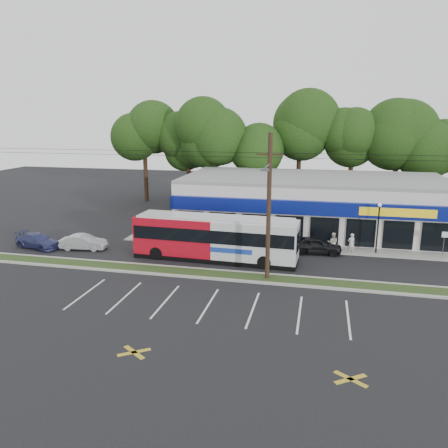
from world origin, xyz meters
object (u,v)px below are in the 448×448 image
object	(u,v)px
sign_post	(444,240)
pedestrian_b	(333,243)
utility_pole	(266,203)
lamp_post	(378,222)
car_dark	(316,245)
car_silver	(83,242)
metrobus	(215,237)
car_blue	(38,241)
pedestrian_a	(351,243)

from	to	relation	value
sign_post	pedestrian_b	distance (m)	8.52
utility_pole	pedestrian_b	size ratio (longest dim) A/B	29.01
utility_pole	sign_post	distance (m)	15.71
lamp_post	pedestrian_b	distance (m)	3.96
sign_post	car_dark	world-z (taller)	sign_post
sign_post	car_silver	size ratio (longest dim) A/B	0.58
utility_pole	pedestrian_b	distance (m)	9.89
car_silver	pedestrian_b	distance (m)	20.95
car_silver	metrobus	bearing A→B (deg)	-98.61
car_dark	pedestrian_b	bearing A→B (deg)	-72.58
metrobus	car_blue	distance (m)	15.69
sign_post	car_silver	distance (m)	29.38
metrobus	car_blue	bearing A→B (deg)	-176.64
car_dark	pedestrian_b	size ratio (longest dim) A/B	2.41
utility_pole	pedestrian_a	xyz separation A→B (m)	(6.17, 7.57, -4.56)
sign_post	pedestrian_b	size ratio (longest dim) A/B	1.29
lamp_post	car_silver	xyz separation A→B (m)	(-24.11, -4.15, -2.03)
car_dark	pedestrian_a	distance (m)	2.91
car_silver	car_dark	bearing A→B (deg)	-88.44
lamp_post	pedestrian_a	xyz separation A→B (m)	(-2.00, -0.30, -1.82)
metrobus	pedestrian_a	world-z (taller)	metrobus
pedestrian_a	sign_post	bearing A→B (deg)	156.00
lamp_post	car_silver	distance (m)	24.54
metrobus	car_blue	xyz separation A→B (m)	(-15.64, -0.28, -1.21)
utility_pole	car_blue	size ratio (longest dim) A/B	11.71
lamp_post	car_dark	bearing A→B (deg)	-168.88
metrobus	car_silver	bearing A→B (deg)	-178.39
metrobus	car_silver	size ratio (longest dim) A/B	3.36
utility_pole	car_blue	distance (m)	20.84
car_blue	pedestrian_b	distance (m)	25.03
metrobus	pedestrian_a	xyz separation A→B (m)	(10.53, 4.00, -0.98)
utility_pole	metrobus	bearing A→B (deg)	140.71
lamp_post	pedestrian_a	distance (m)	2.72
utility_pole	metrobus	distance (m)	6.68
utility_pole	car_dark	distance (m)	9.01
utility_pole	car_dark	size ratio (longest dim) A/B	12.04
lamp_post	car_silver	size ratio (longest dim) A/B	1.10
utility_pole	pedestrian_a	distance (m)	10.78
utility_pole	pedestrian_b	world-z (taller)	utility_pole
metrobus	pedestrian_a	bearing A→B (deg)	23.13
sign_post	metrobus	size ratio (longest dim) A/B	0.17
utility_pole	car_blue	bearing A→B (deg)	170.65
pedestrian_a	pedestrian_b	xyz separation A→B (m)	(-1.49, -0.14, 0.01)
sign_post	car_blue	distance (m)	33.47
car_dark	car_blue	world-z (taller)	car_dark
car_silver	sign_post	bearing A→B (deg)	-90.20
utility_pole	car_silver	bearing A→B (deg)	166.86
lamp_post	car_blue	world-z (taller)	lamp_post
lamp_post	car_silver	bearing A→B (deg)	-170.22
sign_post	car_silver	bearing A→B (deg)	-172.31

